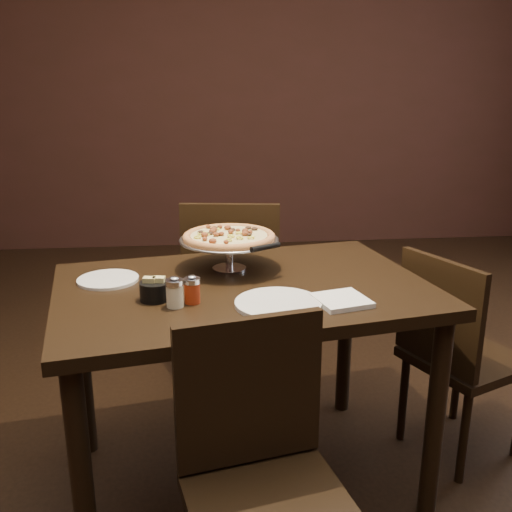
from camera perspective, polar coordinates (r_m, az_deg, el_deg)
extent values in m
cube|color=black|center=(2.32, 1.15, -22.60)|extent=(6.00, 7.00, 0.02)
cube|color=black|center=(5.29, -3.51, 16.04)|extent=(6.00, 0.02, 2.80)
cube|color=black|center=(1.99, -1.29, -3.44)|extent=(1.40, 1.06, 0.04)
cylinder|color=black|center=(1.81, -17.00, -20.89)|extent=(0.06, 0.06, 0.75)
cylinder|color=black|center=(2.09, 17.48, -15.37)|extent=(0.06, 0.06, 0.75)
cylinder|color=black|center=(2.42, -16.95, -10.61)|extent=(0.06, 0.06, 0.75)
cylinder|color=black|center=(2.64, 8.90, -7.72)|extent=(0.06, 0.06, 0.75)
cylinder|color=silver|center=(2.14, -2.68, -1.24)|extent=(0.13, 0.13, 0.01)
cylinder|color=silver|center=(2.13, -2.70, 0.13)|extent=(0.03, 0.03, 0.10)
cylinder|color=silver|center=(2.11, -2.72, 1.49)|extent=(0.09, 0.09, 0.01)
cylinder|color=#A0A1A5|center=(2.11, -2.72, 1.63)|extent=(0.36, 0.36, 0.01)
torus|color=#A0A1A5|center=(2.11, -2.72, 1.65)|extent=(0.37, 0.37, 0.01)
cylinder|color=#A76632|center=(2.11, -2.72, 1.84)|extent=(0.33, 0.33, 0.01)
torus|color=#A76632|center=(2.11, -2.72, 1.93)|extent=(0.34, 0.34, 0.03)
cylinder|color=tan|center=(2.11, -2.72, 2.05)|extent=(0.29, 0.29, 0.01)
cylinder|color=beige|center=(1.79, -8.11, -3.97)|extent=(0.05, 0.05, 0.07)
cylinder|color=silver|center=(1.78, -8.17, -2.63)|extent=(0.06, 0.06, 0.02)
ellipsoid|color=silver|center=(1.77, -8.19, -2.20)|extent=(0.03, 0.03, 0.01)
cylinder|color=maroon|center=(1.82, -6.39, -3.69)|extent=(0.05, 0.05, 0.07)
cylinder|color=silver|center=(1.80, -6.43, -2.47)|extent=(0.05, 0.05, 0.02)
ellipsoid|color=silver|center=(1.80, -6.44, -2.07)|extent=(0.03, 0.03, 0.01)
cylinder|color=black|center=(1.86, -10.06, -3.45)|extent=(0.10, 0.10, 0.06)
cube|color=#CBBF75|center=(1.86, -10.58, -3.07)|extent=(0.04, 0.03, 0.07)
cube|color=#CBBF75|center=(1.86, -9.67, -3.04)|extent=(0.04, 0.03, 0.07)
cube|color=white|center=(1.83, 8.54, -4.41)|extent=(0.19, 0.19, 0.02)
cylinder|color=white|center=(2.08, -14.58, -2.29)|extent=(0.21, 0.21, 0.01)
cylinder|color=white|center=(1.80, 2.23, -4.76)|extent=(0.27, 0.27, 0.01)
cone|color=silver|center=(1.98, 0.95, 0.79)|extent=(0.16, 0.16, 0.00)
cylinder|color=black|center=(1.98, 0.95, 0.88)|extent=(0.12, 0.09, 0.02)
cube|color=black|center=(2.86, -2.23, -3.80)|extent=(0.50, 0.50, 0.04)
cube|color=black|center=(2.59, -2.61, 0.15)|extent=(0.45, 0.09, 0.47)
cylinder|color=black|center=(3.11, 1.39, -6.80)|extent=(0.04, 0.04, 0.44)
cylinder|color=black|center=(3.13, -5.27, -6.69)|extent=(0.04, 0.04, 0.44)
cylinder|color=black|center=(2.78, 1.33, -9.76)|extent=(0.04, 0.04, 0.44)
cylinder|color=black|center=(2.81, -6.17, -9.60)|extent=(0.04, 0.04, 0.44)
cube|color=black|center=(1.58, 1.59, -24.23)|extent=(0.49, 0.49, 0.04)
cube|color=black|center=(1.59, -0.67, -13.34)|extent=(0.41, 0.12, 0.43)
cube|color=black|center=(2.47, 20.23, -9.64)|extent=(0.52, 0.52, 0.04)
cube|color=black|center=(2.25, 17.82, -5.42)|extent=(0.18, 0.38, 0.42)
cylinder|color=black|center=(2.76, 19.46, -11.56)|extent=(0.03, 0.03, 0.39)
cylinder|color=black|center=(2.37, 20.07, -16.66)|extent=(0.03, 0.03, 0.39)
cylinder|color=black|center=(2.55, 14.52, -13.58)|extent=(0.03, 0.03, 0.39)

